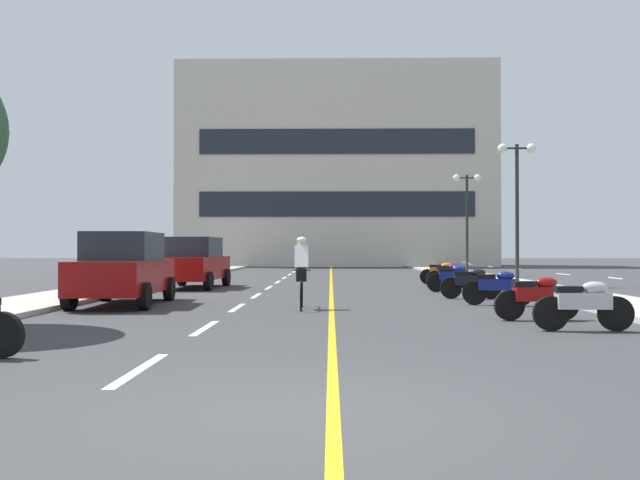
{
  "coord_description": "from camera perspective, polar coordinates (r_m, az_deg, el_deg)",
  "views": [
    {
      "loc": [
        0.23,
        -5.63,
        1.41
      ],
      "look_at": [
        -0.14,
        17.39,
        1.71
      ],
      "focal_mm": 36.9,
      "sensor_mm": 36.0,
      "label": 1
    }
  ],
  "objects": [
    {
      "name": "motorcycle_4",
      "position": [
        18.95,
        12.97,
        -3.57
      ],
      "size": [
        1.7,
        0.6,
        0.92
      ],
      "color": "black",
      "rests_on": "ground"
    },
    {
      "name": "motorcycle_8",
      "position": [
        26.38,
        10.52,
        -2.78
      ],
      "size": [
        1.68,
        0.67,
        0.92
      ],
      "color": "black",
      "rests_on": "ground"
    },
    {
      "name": "parked_car_near",
      "position": [
        17.13,
        -16.66,
        -2.38
      ],
      "size": [
        2.06,
        4.27,
        1.82
      ],
      "color": "black",
      "rests_on": "ground"
    },
    {
      "name": "motorcycle_5",
      "position": [
        21.76,
        11.5,
        -3.21
      ],
      "size": [
        1.7,
        0.6,
        0.92
      ],
      "color": "black",
      "rests_on": "ground"
    },
    {
      "name": "street_lamp_far",
      "position": [
        35.2,
        12.63,
        3.32
      ],
      "size": [
        1.46,
        0.36,
        5.17
      ],
      "color": "black",
      "rests_on": "curb_right"
    },
    {
      "name": "lane_dash_10",
      "position": [
        47.71,
        -1.76,
        -2.44
      ],
      "size": [
        0.14,
        2.2,
        0.01
      ],
      "primitive_type": "cube",
      "color": "silver",
      "rests_on": "ground"
    },
    {
      "name": "motorcycle_7",
      "position": [
        24.76,
        11.18,
        -2.91
      ],
      "size": [
        1.7,
        0.6,
        0.92
      ],
      "color": "black",
      "rests_on": "ground"
    },
    {
      "name": "motorcycle_1",
      "position": [
        12.14,
        21.91,
        -5.13
      ],
      "size": [
        1.7,
        0.6,
        0.92
      ],
      "color": "black",
      "rests_on": "ground"
    },
    {
      "name": "motorcycle_3",
      "position": [
        16.89,
        15.16,
        -3.91
      ],
      "size": [
        1.67,
        0.69,
        0.92
      ],
      "color": "black",
      "rests_on": "ground"
    },
    {
      "name": "lane_dash_11",
      "position": [
        51.7,
        -1.55,
        -2.31
      ],
      "size": [
        0.14,
        2.2,
        0.01
      ],
      "primitive_type": "cube",
      "color": "silver",
      "rests_on": "ground"
    },
    {
      "name": "lane_dash_9",
      "position": [
        43.71,
        -2.0,
        -2.59
      ],
      "size": [
        0.14,
        2.2,
        0.01
      ],
      "primitive_type": "cube",
      "color": "silver",
      "rests_on": "ground"
    },
    {
      "name": "motorcycle_6",
      "position": [
        23.29,
        11.42,
        -3.04
      ],
      "size": [
        1.69,
        0.62,
        0.92
      ],
      "color": "black",
      "rests_on": "ground"
    },
    {
      "name": "lane_dash_5",
      "position": [
        27.76,
        -3.69,
        -3.65
      ],
      "size": [
        0.14,
        2.2,
        0.01
      ],
      "primitive_type": "cube",
      "color": "silver",
      "rests_on": "ground"
    },
    {
      "name": "parked_car_mid",
      "position": [
        23.95,
        -10.83,
        -1.92
      ],
      "size": [
        2.11,
        4.29,
        1.82
      ],
      "color": "black",
      "rests_on": "ground"
    },
    {
      "name": "lane_dash_4",
      "position": [
        23.78,
        -4.47,
        -4.14
      ],
      "size": [
        0.14,
        2.2,
        0.01
      ],
      "primitive_type": "cube",
      "color": "silver",
      "rests_on": "ground"
    },
    {
      "name": "lane_dash_0",
      "position": [
        8.08,
        -15.38,
        -10.77
      ],
      "size": [
        0.14,
        2.2,
        0.01
      ],
      "primitive_type": "cube",
      "color": "silver",
      "rests_on": "ground"
    },
    {
      "name": "lane_dash_7",
      "position": [
        35.73,
        -2.66,
        -3.01
      ],
      "size": [
        0.14,
        2.2,
        0.01
      ],
      "primitive_type": "cube",
      "color": "silver",
      "rests_on": "ground"
    },
    {
      "name": "lane_dash_3",
      "position": [
        19.81,
        -5.56,
        -4.82
      ],
      "size": [
        0.14,
        2.2,
        0.01
      ],
      "primitive_type": "cube",
      "color": "silver",
      "rests_on": "ground"
    },
    {
      "name": "curb_left",
      "position": [
        30.58,
        -13.16,
        -3.26
      ],
      "size": [
        2.4,
        72.0,
        0.12
      ],
      "primitive_type": "cube",
      "color": "#B7B2A8",
      "rests_on": "ground"
    },
    {
      "name": "centre_line_yellow",
      "position": [
        29.67,
        0.97,
        -3.47
      ],
      "size": [
        0.12,
        66.0,
        0.01
      ],
      "primitive_type": "cube",
      "color": "gold",
      "rests_on": "ground"
    },
    {
      "name": "office_building",
      "position": [
        54.84,
        1.42,
        6.23
      ],
      "size": [
        25.3,
        7.71,
        16.16
      ],
      "color": "beige",
      "rests_on": "ground"
    },
    {
      "name": "cyclist_rider",
      "position": [
        15.42,
        -1.61,
        -2.7
      ],
      "size": [
        0.42,
        1.77,
        1.71
      ],
      "color": "black",
      "rests_on": "ground"
    },
    {
      "name": "lane_dash_2",
      "position": [
        15.85,
        -7.2,
        -5.84
      ],
      "size": [
        0.14,
        2.2,
        0.01
      ],
      "primitive_type": "cube",
      "color": "silver",
      "rests_on": "ground"
    },
    {
      "name": "street_lamp_mid",
      "position": [
        26.32,
        16.71,
        4.9
      ],
      "size": [
        1.46,
        0.36,
        5.32
      ],
      "color": "black",
      "rests_on": "curb_right"
    },
    {
      "name": "ground_plane",
      "position": [
        26.67,
        0.43,
        -3.78
      ],
      "size": [
        140.0,
        140.0,
        0.0
      ],
      "primitive_type": "plane",
      "color": "#38383A"
    },
    {
      "name": "lane_dash_6",
      "position": [
        31.74,
        -3.11,
        -3.29
      ],
      "size": [
        0.14,
        2.2,
        0.01
      ],
      "primitive_type": "cube",
      "color": "silver",
      "rests_on": "ground"
    },
    {
      "name": "curb_right",
      "position": [
        30.47,
        14.17,
        -3.27
      ],
      "size": [
        2.4,
        72.0,
        0.12
      ],
      "primitive_type": "cube",
      "color": "#B7B2A8",
      "rests_on": "ground"
    },
    {
      "name": "lane_dash_8",
      "position": [
        39.72,
        -2.3,
        -2.78
      ],
      "size": [
        0.14,
        2.2,
        0.01
      ],
      "primitive_type": "cube",
      "color": "silver",
      "rests_on": "ground"
    },
    {
      "name": "motorcycle_2",
      "position": [
        13.64,
        18.32,
        -4.66
      ],
      "size": [
        1.7,
        0.6,
        0.92
      ],
      "color": "black",
      "rests_on": "ground"
    },
    {
      "name": "lane_dash_1",
      "position": [
        11.93,
        -9.93,
        -7.52
      ],
      "size": [
        0.14,
        2.2,
        0.01
      ],
      "primitive_type": "cube",
      "color": "silver",
      "rests_on": "ground"
    }
  ]
}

